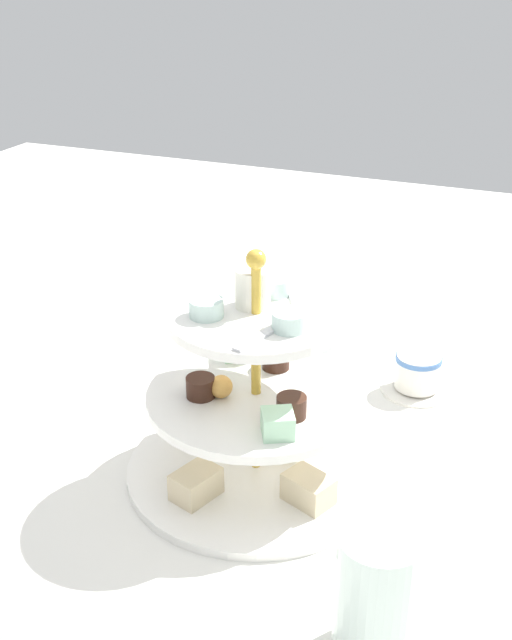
# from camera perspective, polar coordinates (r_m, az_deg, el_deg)

# --- Properties ---
(ground_plane) EXTENTS (2.40, 2.40, 0.00)m
(ground_plane) POSITION_cam_1_polar(r_m,az_deg,el_deg) (0.89, 0.00, -10.81)
(ground_plane) COLOR silver
(tiered_serving_stand) EXTENTS (0.28, 0.28, 0.26)m
(tiered_serving_stand) POSITION_cam_1_polar(r_m,az_deg,el_deg) (0.85, 0.00, -6.58)
(tiered_serving_stand) COLOR white
(tiered_serving_stand) RESTS_ON ground_plane
(water_glass_tall_right) EXTENTS (0.07, 0.07, 0.12)m
(water_glass_tall_right) POSITION_cam_1_polar(r_m,az_deg,el_deg) (0.68, 8.59, -18.80)
(water_glass_tall_right) COLOR silver
(water_glass_tall_right) RESTS_ON ground_plane
(water_glass_short_left) EXTENTS (0.06, 0.06, 0.08)m
(water_glass_short_left) POSITION_cam_1_polar(r_m,az_deg,el_deg) (1.08, 4.33, -1.45)
(water_glass_short_left) COLOR silver
(water_glass_short_left) RESTS_ON ground_plane
(teacup_with_saucer) EXTENTS (0.09, 0.09, 0.05)m
(teacup_with_saucer) POSITION_cam_1_polar(r_m,az_deg,el_deg) (1.05, 11.40, -3.78)
(teacup_with_saucer) COLOR white
(teacup_with_saucer) RESTS_ON ground_plane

